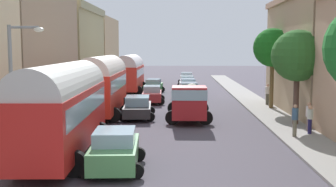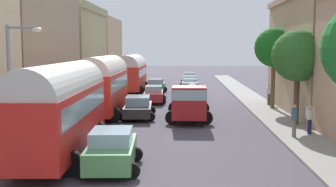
# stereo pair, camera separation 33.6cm
# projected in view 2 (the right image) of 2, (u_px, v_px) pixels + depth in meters

# --- Properties ---
(ground_plane) EXTENTS (154.00, 154.00, 0.00)m
(ground_plane) POSITION_uv_depth(u_px,v_px,m) (173.00, 102.00, 37.27)
(ground_plane) COLOR #4E4853
(sidewalk_left) EXTENTS (2.50, 70.00, 0.14)m
(sidewalk_left) POSITION_uv_depth(u_px,v_px,m) (93.00, 101.00, 37.57)
(sidewalk_left) COLOR gray
(sidewalk_left) RESTS_ON ground
(sidewalk_right) EXTENTS (2.50, 70.00, 0.14)m
(sidewalk_right) POSITION_uv_depth(u_px,v_px,m) (254.00, 101.00, 36.96)
(sidewalk_right) COLOR gray
(sidewalk_right) RESTS_ON ground
(building_left_2) EXTENTS (5.43, 13.12, 12.83)m
(building_left_2) POSITION_uv_depth(u_px,v_px,m) (21.00, 26.00, 30.92)
(building_left_2) COLOR tan
(building_left_2) RESTS_ON ground
(building_left_3) EXTENTS (4.41, 12.26, 9.28)m
(building_left_3) POSITION_uv_depth(u_px,v_px,m) (77.00, 49.00, 44.39)
(building_left_3) COLOR tan
(building_left_3) RESTS_ON ground
(building_left_4) EXTENTS (5.83, 11.58, 8.89)m
(building_left_4) POSITION_uv_depth(u_px,v_px,m) (95.00, 51.00, 56.89)
(building_left_4) COLOR tan
(building_left_4) RESTS_ON ground
(building_right_2) EXTENTS (4.52, 12.80, 8.66)m
(building_right_2) POSITION_uv_depth(u_px,v_px,m) (314.00, 54.00, 30.47)
(building_right_2) COLOR tan
(building_right_2) RESTS_ON ground
(parked_bus_0) EXTENTS (3.44, 9.76, 4.15)m
(parked_bus_0) POSITION_uv_depth(u_px,v_px,m) (61.00, 105.00, 18.29)
(parked_bus_0) COLOR red
(parked_bus_0) RESTS_ON ground
(parked_bus_1) EXTENTS (3.35, 8.83, 4.26)m
(parked_bus_1) POSITION_uv_depth(u_px,v_px,m) (103.00, 83.00, 29.33)
(parked_bus_1) COLOR red
(parked_bus_1) RESTS_ON ground
(parked_bus_2) EXTENTS (3.30, 8.81, 4.09)m
(parked_bus_2) POSITION_uv_depth(u_px,v_px,m) (132.00, 72.00, 44.72)
(parked_bus_2) COLOR red
(parked_bus_2) RESTS_ON ground
(cargo_truck_0) EXTENTS (3.02, 7.12, 2.44)m
(cargo_truck_0) POSITION_uv_depth(u_px,v_px,m) (189.00, 102.00, 27.21)
(cargo_truck_0) COLOR #AD1E23
(cargo_truck_0) RESTS_ON ground
(car_0) EXTENTS (2.38, 4.10, 1.60)m
(car_0) POSITION_uv_depth(u_px,v_px,m) (191.00, 91.00, 38.85)
(car_0) COLOR #459758
(car_0) RESTS_ON ground
(car_1) EXTENTS (2.40, 4.05, 1.56)m
(car_1) POSITION_uv_depth(u_px,v_px,m) (190.00, 86.00, 44.32)
(car_1) COLOR silver
(car_1) RESTS_ON ground
(car_2) EXTENTS (2.35, 4.37, 1.48)m
(car_2) POSITION_uv_depth(u_px,v_px,m) (190.00, 82.00, 49.78)
(car_2) COLOR silver
(car_2) RESTS_ON ground
(car_3) EXTENTS (2.26, 4.23, 1.60)m
(car_3) POSITION_uv_depth(u_px,v_px,m) (189.00, 78.00, 55.24)
(car_3) COLOR beige
(car_3) RESTS_ON ground
(car_4) EXTENTS (2.51, 3.95, 1.61)m
(car_4) POSITION_uv_depth(u_px,v_px,m) (112.00, 150.00, 16.35)
(car_4) COLOR #519855
(car_4) RESTS_ON ground
(car_5) EXTENTS (2.56, 4.43, 1.51)m
(car_5) POSITION_uv_depth(u_px,v_px,m) (138.00, 107.00, 28.50)
(car_5) COLOR #2D2B2D
(car_5) RESTS_ON ground
(car_6) EXTENTS (2.30, 3.81, 1.53)m
(car_6) POSITION_uv_depth(u_px,v_px,m) (154.00, 94.00, 36.25)
(car_6) COLOR #A9282A
(car_6) RESTS_ON ground
(car_7) EXTENTS (2.35, 4.38, 1.54)m
(car_7) POSITION_uv_depth(u_px,v_px,m) (156.00, 86.00, 44.21)
(car_7) COLOR #479C4A
(car_7) RESTS_ON ground
(pedestrian_0) EXTENTS (0.51, 0.51, 1.77)m
(pedestrian_0) POSITION_uv_depth(u_px,v_px,m) (309.00, 116.00, 23.25)
(pedestrian_0) COLOR slate
(pedestrian_0) RESTS_ON ground
(pedestrian_1) EXTENTS (0.36, 0.36, 1.86)m
(pedestrian_1) POSITION_uv_depth(u_px,v_px,m) (294.00, 119.00, 21.77)
(pedestrian_1) COLOR #736D58
(pedestrian_1) RESTS_ON ground
(pedestrian_2) EXTENTS (0.52, 0.52, 1.86)m
(pedestrian_2) POSITION_uv_depth(u_px,v_px,m) (269.00, 94.00, 34.17)
(pedestrian_2) COLOR #4B4739
(pedestrian_2) RESTS_ON ground
(pedestrian_3) EXTENTS (0.44, 0.44, 1.72)m
(pedestrian_3) POSITION_uv_depth(u_px,v_px,m) (310.00, 119.00, 22.46)
(pedestrian_3) COLOR #211D4E
(pedestrian_3) RESTS_ON ground
(streetlamp_near) EXTENTS (1.57, 0.28, 5.78)m
(streetlamp_near) POSITION_uv_depth(u_px,v_px,m) (14.00, 79.00, 17.86)
(streetlamp_near) COLOR gray
(streetlamp_near) RESTS_ON ground
(roadside_tree_1) EXTENTS (3.16, 3.16, 5.93)m
(roadside_tree_1) POSITION_uv_depth(u_px,v_px,m) (298.00, 56.00, 25.06)
(roadside_tree_1) COLOR brown
(roadside_tree_1) RESTS_ON ground
(roadside_tree_2) EXTENTS (2.99, 2.99, 6.35)m
(roadside_tree_2) POSITION_uv_depth(u_px,v_px,m) (274.00, 48.00, 31.86)
(roadside_tree_2) COLOR brown
(roadside_tree_2) RESTS_ON ground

